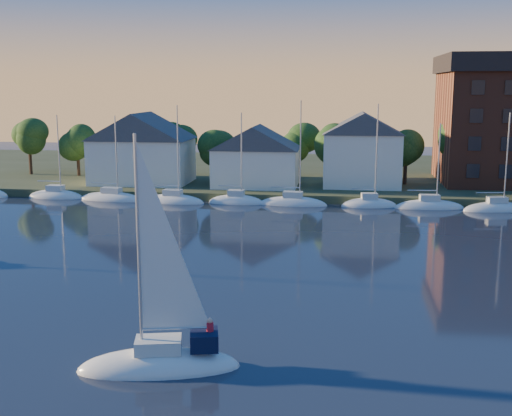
% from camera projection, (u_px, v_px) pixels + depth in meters
% --- Properties ---
extents(ground, '(260.00, 260.00, 0.00)m').
position_uv_depth(ground, '(221.00, 392.00, 29.99)').
color(ground, black).
rests_on(ground, ground).
extents(shoreline_land, '(160.00, 50.00, 2.00)m').
position_uv_depth(shoreline_land, '(308.00, 176.00, 103.02)').
color(shoreline_land, '#2E3820').
rests_on(shoreline_land, ground).
extents(wooden_dock, '(120.00, 3.00, 1.00)m').
position_uv_depth(wooden_dock, '(298.00, 201.00, 80.62)').
color(wooden_dock, brown).
rests_on(wooden_dock, ground).
extents(clubhouse_west, '(13.65, 9.45, 9.64)m').
position_uv_depth(clubhouse_west, '(142.00, 147.00, 88.25)').
color(clubhouse_west, white).
rests_on(clubhouse_west, shoreline_land).
extents(clubhouse_centre, '(11.55, 8.40, 8.08)m').
position_uv_depth(clubhouse_centre, '(256.00, 155.00, 85.33)').
color(clubhouse_centre, white).
rests_on(clubhouse_centre, shoreline_land).
extents(clubhouse_east, '(10.50, 8.40, 9.80)m').
position_uv_depth(clubhouse_east, '(362.00, 149.00, 85.27)').
color(clubhouse_east, white).
rests_on(clubhouse_east, shoreline_land).
extents(tree_line, '(93.40, 5.40, 8.90)m').
position_uv_depth(tree_line, '(318.00, 137.00, 89.74)').
color(tree_line, '#342418').
rests_on(tree_line, shoreline_land).
extents(moored_fleet, '(79.50, 2.40, 12.05)m').
position_uv_depth(moored_fleet, '(264.00, 203.00, 78.21)').
color(moored_fleet, silver).
rests_on(moored_fleet, ground).
extents(hero_sailboat, '(8.60, 4.39, 13.02)m').
position_uv_depth(hero_sailboat, '(162.00, 359.00, 32.38)').
color(hero_sailboat, silver).
rests_on(hero_sailboat, ground).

